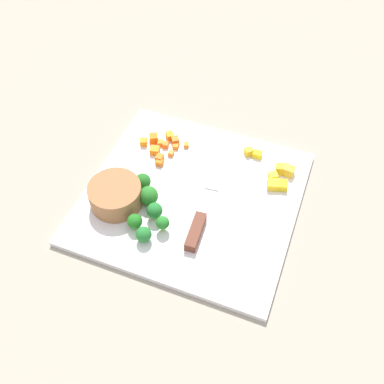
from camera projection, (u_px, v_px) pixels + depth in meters
ground_plane at (192, 199)px, 0.86m from camera, size 4.00×4.00×0.00m
cutting_board at (192, 197)px, 0.86m from camera, size 0.40×0.38×0.01m
prep_bowl at (116, 195)px, 0.82m from camera, size 0.10×0.10×0.04m
chef_knife at (203, 211)px, 0.82m from camera, size 0.05×0.29×0.02m
carrot_dice_0 at (154, 138)px, 0.94m from camera, size 0.02×0.02×0.02m
carrot_dice_1 at (171, 154)px, 0.91m from camera, size 0.01×0.01×0.01m
carrot_dice_2 at (155, 150)px, 0.92m from camera, size 0.02×0.02×0.01m
carrot_dice_3 at (170, 136)px, 0.94m from camera, size 0.02×0.02×0.01m
carrot_dice_4 at (160, 143)px, 0.93m from camera, size 0.02×0.02×0.01m
carrot_dice_5 at (144, 142)px, 0.93m from camera, size 0.02×0.02×0.01m
carrot_dice_6 at (186, 145)px, 0.93m from camera, size 0.01×0.01×0.01m
carrot_dice_7 at (176, 147)px, 0.93m from camera, size 0.02×0.02×0.01m
carrot_dice_8 at (159, 163)px, 0.90m from camera, size 0.01×0.01×0.01m
carrot_dice_9 at (165, 145)px, 0.93m from camera, size 0.01×0.01×0.01m
carrot_dice_10 at (160, 158)px, 0.90m from camera, size 0.01×0.02×0.01m
carrot_dice_11 at (175, 141)px, 0.93m from camera, size 0.02×0.02×0.01m
pepper_dice_0 at (249, 152)px, 0.91m from camera, size 0.02×0.02×0.01m
pepper_dice_1 at (273, 176)px, 0.87m from camera, size 0.02×0.02×0.01m
pepper_dice_2 at (280, 169)px, 0.88m from camera, size 0.02×0.02×0.02m
pepper_dice_3 at (288, 171)px, 0.88m from camera, size 0.03×0.02×0.02m
pepper_dice_4 at (257, 154)px, 0.91m from camera, size 0.02×0.02×0.01m
pepper_dice_5 at (273, 185)px, 0.86m from camera, size 0.03×0.03×0.02m
pepper_dice_6 at (282, 185)px, 0.86m from camera, size 0.02×0.02×0.02m
broccoli_floret_0 at (144, 235)px, 0.77m from camera, size 0.03×0.03×0.03m
broccoli_floret_1 at (148, 196)px, 0.82m from camera, size 0.04×0.04×0.04m
broccoli_floret_2 at (163, 223)px, 0.79m from camera, size 0.02×0.02×0.03m
broccoli_floret_3 at (135, 221)px, 0.79m from camera, size 0.03×0.03×0.03m
broccoli_floret_4 at (143, 181)px, 0.85m from camera, size 0.03×0.03×0.04m
broccoli_floret_5 at (155, 211)px, 0.80m from camera, size 0.03×0.03×0.04m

